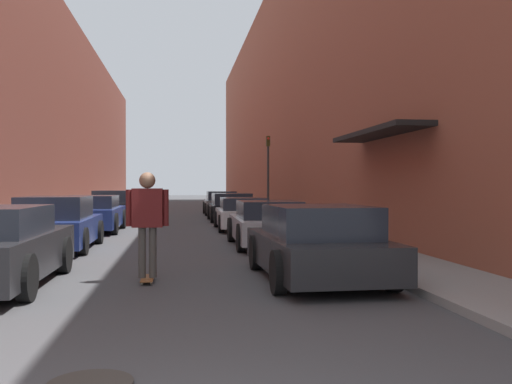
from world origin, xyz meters
TOP-DOWN VIEW (x-y plane):
  - ground at (0.00, 24.57)m, footprint 135.15×135.15m
  - curb_strip_left at (-4.63, 30.72)m, footprint 1.80×61.43m
  - curb_strip_right at (4.63, 30.72)m, footprint 1.80×61.43m
  - building_row_left at (-7.53, 30.71)m, footprint 4.90×61.43m
  - building_row_right at (7.53, 30.71)m, footprint 4.90×61.43m
  - parked_car_left_1 at (-2.77, 12.09)m, footprint 1.86×4.23m
  - parked_car_left_2 at (-2.72, 17.64)m, footprint 1.99×4.45m
  - parked_car_left_3 at (-2.56, 23.25)m, footprint 2.08×4.18m
  - parked_car_left_4 at (-2.71, 28.74)m, footprint 1.91×4.06m
  - parked_car_left_5 at (-2.58, 34.03)m, footprint 1.99×4.66m
  - parked_car_right_0 at (2.60, 6.75)m, footprint 1.95×4.13m
  - parked_car_right_1 at (2.59, 12.19)m, footprint 1.88×4.20m
  - parked_car_right_2 at (2.57, 17.87)m, footprint 1.95×4.22m
  - parked_car_right_3 at (2.61, 23.02)m, footprint 2.02×4.19m
  - parked_car_right_4 at (2.56, 28.59)m, footprint 1.88×4.20m
  - skateboarder at (-0.26, 6.93)m, footprint 0.70×0.78m
  - manhole_cover at (-0.45, 2.01)m, footprint 0.70×0.70m
  - traffic_light at (4.16, 22.10)m, footprint 0.16×0.22m

SIDE VIEW (x-z plane):
  - ground at x=0.00m, z-range 0.00..0.00m
  - manhole_cover at x=-0.45m, z-range 0.00..0.02m
  - curb_strip_left at x=-4.63m, z-range 0.00..0.12m
  - curb_strip_right at x=4.63m, z-range 0.00..0.12m
  - parked_car_right_2 at x=2.57m, z-range -0.01..1.16m
  - parked_car_left_5 at x=-2.58m, z-range -0.01..1.19m
  - parked_car_right_1 at x=2.59m, z-range -0.01..1.20m
  - parked_car_right_0 at x=2.60m, z-range -0.02..1.25m
  - parked_car_right_3 at x=2.61m, z-range -0.01..1.25m
  - parked_car_left_4 at x=-2.71m, z-range 0.00..1.25m
  - parked_car_left_2 at x=-2.72m, z-range 0.00..1.26m
  - parked_car_right_4 at x=2.56m, z-range -0.02..1.27m
  - parked_car_left_1 at x=-2.77m, z-range -0.03..1.31m
  - parked_car_left_3 at x=-2.56m, z-range -0.03..1.36m
  - skateboarder at x=-0.26m, z-range 0.22..2.05m
  - traffic_light at x=4.16m, z-range 0.54..4.21m
  - building_row_left at x=-7.53m, z-range 0.00..11.02m
  - building_row_right at x=7.53m, z-range 0.00..13.28m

